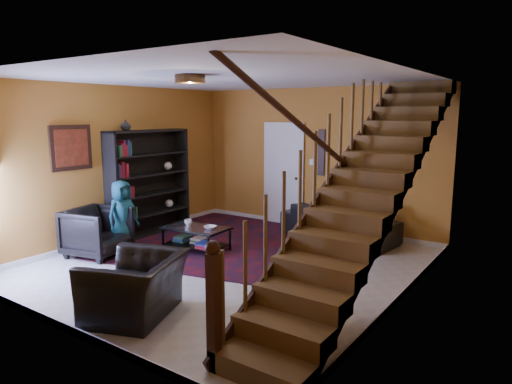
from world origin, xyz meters
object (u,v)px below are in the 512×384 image
(bookshelf, at_px, (149,184))
(armchair_right, at_px, (136,286))
(armchair_left, at_px, (97,232))
(coffee_table, at_px, (196,237))
(sofa, at_px, (339,223))

(bookshelf, height_order, armchair_right, bookshelf)
(armchair_left, relative_size, armchair_right, 0.82)
(armchair_right, distance_m, coffee_table, 2.57)
(bookshelf, height_order, armchair_left, bookshelf)
(coffee_table, bearing_deg, armchair_left, -134.62)
(sofa, distance_m, armchair_right, 4.36)
(bookshelf, distance_m, armchair_left, 1.62)
(armchair_right, xyz_separation_m, coffee_table, (-1.15, 2.29, -0.12))
(sofa, xyz_separation_m, coffee_table, (-1.69, -2.04, -0.08))
(armchair_left, bearing_deg, coffee_table, -56.97)
(coffee_table, bearing_deg, armchair_right, -63.30)
(bookshelf, distance_m, coffee_table, 1.68)
(armchair_left, distance_m, armchair_right, 2.55)
(armchair_right, relative_size, coffee_table, 0.96)
(bookshelf, height_order, sofa, bookshelf)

